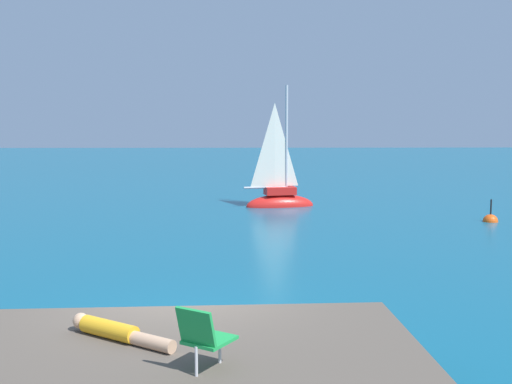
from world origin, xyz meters
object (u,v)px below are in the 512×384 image
object	(u,v)px
sailboat_near	(280,199)
beach_chair	(204,335)
person_sunbather	(116,331)
marker_buoy	(490,221)

from	to	relation	value
sailboat_near	beach_chair	world-z (taller)	sailboat_near
person_sunbather	marker_buoy	xyz separation A→B (m)	(11.06, 15.11, -0.99)
person_sunbather	sailboat_near	bearing A→B (deg)	114.33
sailboat_near	beach_chair	bearing A→B (deg)	-107.23
person_sunbather	beach_chair	size ratio (longest dim) A/B	1.91
beach_chair	marker_buoy	bearing A→B (deg)	1.49
beach_chair	marker_buoy	world-z (taller)	beach_chair
beach_chair	person_sunbather	bearing A→B (deg)	80.76
sailboat_near	person_sunbather	xyz separation A→B (m)	(-3.34, -19.57, 0.68)
sailboat_near	marker_buoy	world-z (taller)	sailboat_near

